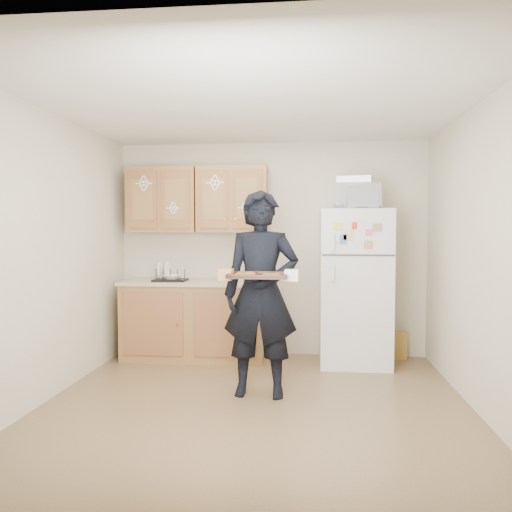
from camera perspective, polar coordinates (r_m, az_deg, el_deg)
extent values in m
plane|color=brown|center=(4.38, -0.11, -16.72)|extent=(3.60, 3.60, 0.00)
plane|color=silver|center=(4.25, -0.11, 16.95)|extent=(3.60, 3.60, 0.00)
cube|color=beige|center=(5.92, 1.71, 0.79)|extent=(3.60, 0.04, 2.50)
cube|color=beige|center=(2.35, -4.70, -2.48)|extent=(3.60, 0.04, 2.50)
cube|color=beige|center=(4.67, -22.65, -0.01)|extent=(0.04, 3.60, 2.50)
cube|color=beige|center=(4.33, 24.33, -0.26)|extent=(0.04, 3.60, 2.50)
cube|color=white|center=(5.59, 11.20, -3.51)|extent=(0.75, 0.70, 1.70)
cube|color=olive|center=(5.82, -6.99, -7.40)|extent=(1.60, 0.60, 0.86)
cube|color=beige|center=(5.75, -7.02, -2.99)|extent=(1.64, 0.64, 0.04)
cube|color=olive|center=(5.97, -10.55, 6.28)|extent=(0.80, 0.33, 0.75)
cube|color=olive|center=(5.79, -2.70, 6.43)|extent=(0.80, 0.33, 0.75)
cube|color=gold|center=(6.01, 15.89, -9.80)|extent=(0.20, 0.07, 0.32)
imported|color=black|center=(4.43, 0.58, -4.31)|extent=(0.68, 0.45, 1.83)
cube|color=black|center=(4.11, 0.29, -2.31)|extent=(0.49, 0.37, 0.04)
cylinder|color=orange|center=(4.04, -1.44, -2.15)|extent=(0.16, 0.16, 0.02)
cylinder|color=orange|center=(4.02, 1.75, -2.18)|extent=(0.16, 0.16, 0.02)
cylinder|color=orange|center=(4.20, -1.11, -1.95)|extent=(0.16, 0.16, 0.02)
imported|color=white|center=(5.52, 11.50, 6.68)|extent=(0.51, 0.36, 0.28)
cube|color=silver|center=(5.56, 11.23, 8.49)|extent=(0.41, 0.32, 0.08)
cube|color=black|center=(5.74, -9.77, -2.09)|extent=(0.37, 0.28, 0.15)
imported|color=white|center=(5.74, -9.56, -2.40)|extent=(0.23, 0.23, 0.05)
imported|color=white|center=(5.54, -2.81, -2.11)|extent=(0.08, 0.09, 0.17)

